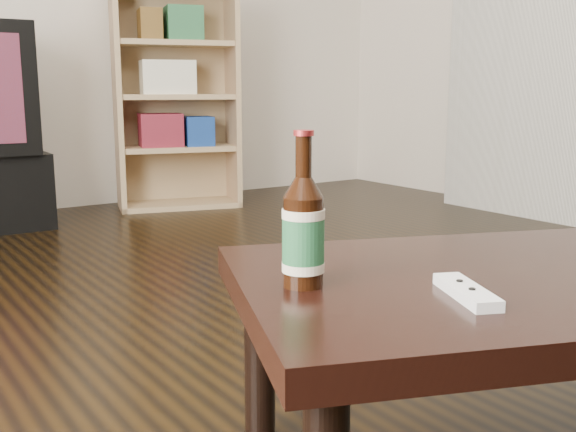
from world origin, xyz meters
TOP-DOWN VIEW (x-y plane):
  - floor at (0.00, 0.00)m, footprint 5.00×6.00m
  - bookshelf at (0.76, 2.67)m, footprint 0.78×0.52m
  - coffee_table at (0.01, -0.42)m, footprint 1.23×0.98m
  - beer_bottle at (-0.39, -0.25)m, footprint 0.08×0.08m
  - remote at (-0.22, -0.45)m, footprint 0.11×0.16m

SIDE VIEW (x-z plane):
  - floor at x=0.00m, z-range -0.01..0.00m
  - coffee_table at x=0.01m, z-range 0.15..0.55m
  - remote at x=-0.22m, z-range 0.40..0.42m
  - beer_bottle at x=-0.39m, z-range 0.36..0.62m
  - bookshelf at x=0.76m, z-range 0.03..1.37m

